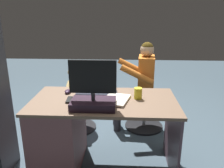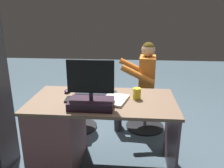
{
  "view_description": "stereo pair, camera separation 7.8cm",
  "coord_description": "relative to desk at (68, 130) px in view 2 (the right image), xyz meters",
  "views": [
    {
      "loc": [
        -0.18,
        2.51,
        1.57
      ],
      "look_at": [
        -0.06,
        0.01,
        0.77
      ],
      "focal_mm": 36.99,
      "sensor_mm": 36.0,
      "label": 1
    },
    {
      "loc": [
        -0.26,
        2.5,
        1.57
      ],
      "look_at": [
        -0.06,
        0.01,
        0.77
      ],
      "focal_mm": 36.99,
      "sensor_mm": 36.0,
      "label": 2
    }
  ],
  "objects": [
    {
      "name": "computer_mouse",
      "position": [
        0.03,
        -0.17,
        0.36
      ],
      "size": [
        0.06,
        0.1,
        0.04
      ],
      "primitive_type": "ellipsoid",
      "color": "#2E1C2F",
      "rests_on": "desk"
    },
    {
      "name": "cup",
      "position": [
        -0.7,
        -0.05,
        0.4
      ],
      "size": [
        0.08,
        0.08,
        0.11
      ],
      "primitive_type": "cylinder",
      "color": "yellow",
      "rests_on": "desk"
    },
    {
      "name": "ground_plane",
      "position": [
        -0.36,
        -0.44,
        -0.4
      ],
      "size": [
        10.0,
        10.0,
        0.0
      ],
      "primitive_type": "plane",
      "color": "#3E505B"
    },
    {
      "name": "notebook_binder",
      "position": [
        -0.48,
        0.02,
        0.35
      ],
      "size": [
        0.29,
        0.35,
        0.02
      ],
      "primitive_type": "cube",
      "rotation": [
        0.0,
        0.0,
        -0.25
      ],
      "color": "beige",
      "rests_on": "desk"
    },
    {
      "name": "visitor_chair",
      "position": [
        -0.85,
        -0.87,
        -0.13
      ],
      "size": [
        0.52,
        0.52,
        0.46
      ],
      "color": "black",
      "rests_on": "ground_plane"
    },
    {
      "name": "teddy_bear",
      "position": [
        0.08,
        -0.79,
        0.23
      ],
      "size": [
        0.26,
        0.26,
        0.38
      ],
      "color": "tan",
      "rests_on": "office_chair_teddy"
    },
    {
      "name": "keyboard",
      "position": [
        -0.28,
        -0.15,
        0.35
      ],
      "size": [
        0.42,
        0.14,
        0.02
      ],
      "primitive_type": "cube",
      "color": "black",
      "rests_on": "desk"
    },
    {
      "name": "tv_remote",
      "position": [
        -0.03,
        0.04,
        0.35
      ],
      "size": [
        0.05,
        0.15,
        0.02
      ],
      "primitive_type": "cube",
      "rotation": [
        0.0,
        0.0,
        0.05
      ],
      "color": "black",
      "rests_on": "desk"
    },
    {
      "name": "person",
      "position": [
        -0.76,
        -0.86,
        0.29
      ],
      "size": [
        0.55,
        0.51,
        1.19
      ],
      "color": "orange",
      "rests_on": "ground_plane"
    },
    {
      "name": "desk",
      "position": [
        0.0,
        0.0,
        0.0
      ],
      "size": [
        1.41,
        0.74,
        0.74
      ],
      "color": "brown",
      "rests_on": "ground_plane"
    },
    {
      "name": "monitor",
      "position": [
        -0.29,
        0.19,
        0.46
      ],
      "size": [
        0.41,
        0.25,
        0.43
      ],
      "color": "black",
      "rests_on": "desk"
    },
    {
      "name": "office_chair_teddy",
      "position": [
        0.08,
        -0.78,
        -0.12
      ],
      "size": [
        0.51,
        0.51,
        0.46
      ],
      "color": "black",
      "rests_on": "ground_plane"
    }
  ]
}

